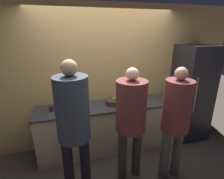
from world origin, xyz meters
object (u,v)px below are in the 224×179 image
object	(u,v)px
refrigerator	(191,93)
cup_yellow	(126,104)
utensil_crock	(66,102)
bottle_red	(123,95)
person_left	(73,119)
cup_black	(51,108)
fruit_bowl	(113,102)
potted_plant	(134,92)
person_center	(131,114)
person_right	(176,116)

from	to	relation	value
refrigerator	cup_yellow	size ratio (longest dim) A/B	21.55
utensil_crock	bottle_red	size ratio (longest dim) A/B	0.98
person_left	cup_black	distance (m)	0.96
fruit_bowl	bottle_red	bearing A→B (deg)	31.49
person_left	potted_plant	size ratio (longest dim) A/B	6.50
person_left	person_center	bearing A→B (deg)	8.04
refrigerator	person_left	distance (m)	2.52
refrigerator	cup_black	xyz separation A→B (m)	(-2.68, 0.04, -0.01)
cup_black	potted_plant	size ratio (longest dim) A/B	0.31
fruit_bowl	potted_plant	size ratio (longest dim) A/B	0.94
person_right	cup_yellow	world-z (taller)	person_right
person_center	person_left	bearing A→B (deg)	-171.96
cup_yellow	fruit_bowl	bearing A→B (deg)	139.35
person_left	person_right	world-z (taller)	person_left
bottle_red	potted_plant	xyz separation A→B (m)	(0.20, -0.06, 0.06)
person_center	utensil_crock	world-z (taller)	person_center
potted_plant	cup_yellow	bearing A→B (deg)	-136.81
potted_plant	fruit_bowl	bearing A→B (deg)	-169.03
person_right	fruit_bowl	size ratio (longest dim) A/B	6.35
fruit_bowl	potted_plant	bearing A→B (deg)	10.97
bottle_red	person_right	bearing A→B (deg)	-70.18
person_left	person_right	size ratio (longest dim) A/B	1.09
person_left	utensil_crock	xyz separation A→B (m)	(-0.07, 1.03, -0.18)
person_left	person_center	xyz separation A→B (m)	(0.78, 0.11, -0.09)
person_left	person_center	distance (m)	0.79
person_center	person_right	world-z (taller)	person_right
person_center	bottle_red	distance (m)	0.93
fruit_bowl	bottle_red	xyz separation A→B (m)	(0.24, 0.15, 0.05)
person_right	fruit_bowl	bearing A→B (deg)	123.97
refrigerator	person_center	distance (m)	1.75
person_left	refrigerator	bearing A→B (deg)	19.52
person_right	cup_black	world-z (taller)	person_right
utensil_crock	bottle_red	xyz separation A→B (m)	(1.05, -0.01, 0.03)
utensil_crock	bottle_red	world-z (taller)	bottle_red
person_center	cup_yellow	world-z (taller)	person_center
person_left	bottle_red	bearing A→B (deg)	46.03
fruit_bowl	utensil_crock	world-z (taller)	utensil_crock
fruit_bowl	refrigerator	bearing A→B (deg)	-1.00
utensil_crock	cup_yellow	size ratio (longest dim) A/B	2.75
cup_yellow	potted_plant	xyz separation A→B (m)	(0.26, 0.24, 0.11)
person_center	cup_black	xyz separation A→B (m)	(-1.09, 0.77, -0.12)
person_left	person_right	distance (m)	1.38
utensil_crock	cup_black	xyz separation A→B (m)	(-0.23, -0.14, -0.03)
bottle_red	cup_black	distance (m)	1.30
refrigerator	bottle_red	distance (m)	1.40
person_right	fruit_bowl	distance (m)	1.13
refrigerator	fruit_bowl	xyz separation A→B (m)	(-1.63, 0.03, -0.01)
person_right	cup_yellow	size ratio (longest dim) A/B	19.49
refrigerator	cup_black	world-z (taller)	refrigerator
refrigerator	person_right	world-z (taller)	refrigerator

